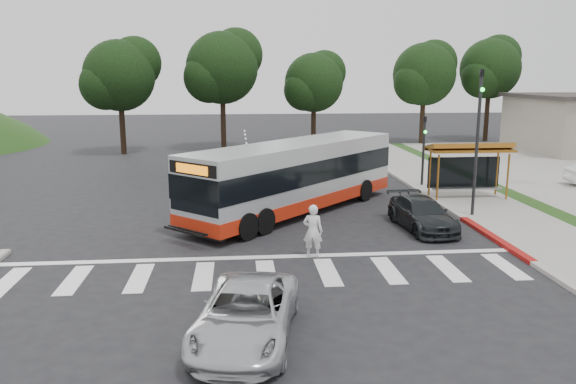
{
  "coord_description": "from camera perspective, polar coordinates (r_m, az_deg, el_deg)",
  "views": [
    {
      "loc": [
        -0.85,
        -22.08,
        6.28
      ],
      "look_at": [
        1.17,
        0.13,
        1.6
      ],
      "focal_mm": 35.0,
      "sensor_mm": 36.0,
      "label": 1
    }
  ],
  "objects": [
    {
      "name": "tree_ne_a",
      "position": [
        52.92,
        13.75,
        11.64
      ],
      "size": [
        6.16,
        5.74,
        9.3
      ],
      "color": "black",
      "rests_on": "parking_lot"
    },
    {
      "name": "curb_east_red",
      "position": [
        23.21,
        20.21,
        -4.4
      ],
      "size": [
        0.32,
        6.0,
        0.15
      ],
      "primitive_type": "cube",
      "color": "maroon",
      "rests_on": "ground"
    },
    {
      "name": "crosswalk_ladder",
      "position": [
        18.21,
        -2.22,
        -8.3
      ],
      "size": [
        18.0,
        2.6,
        0.01
      ],
      "primitive_type": "cube",
      "color": "silver",
      "rests_on": "ground"
    },
    {
      "name": "transit_bus",
      "position": [
        25.82,
        0.79,
        1.46
      ],
      "size": [
        10.63,
        11.0,
        3.25
      ],
      "primitive_type": null,
      "rotation": [
        0.0,
        0.0,
        -0.76
      ],
      "color": "#B2B4B7",
      "rests_on": "ground"
    },
    {
      "name": "traffic_signal_ne_tall",
      "position": [
        25.9,
        18.74,
        5.91
      ],
      "size": [
        0.18,
        0.37,
        6.5
      ],
      "color": "black",
      "rests_on": "ground"
    },
    {
      "name": "ground",
      "position": [
        22.97,
        -2.88,
        -4.03
      ],
      "size": [
        140.0,
        140.0,
        0.0
      ],
      "primitive_type": "plane",
      "color": "black",
      "rests_on": "ground"
    },
    {
      "name": "curb_east",
      "position": [
        32.25,
        12.69,
        0.46
      ],
      "size": [
        0.3,
        40.0,
        0.15
      ],
      "primitive_type": "cube",
      "color": "#9E9991",
      "rests_on": "ground"
    },
    {
      "name": "pedestrian",
      "position": [
        19.56,
        2.55,
        -3.98
      ],
      "size": [
        0.79,
        0.62,
        1.89
      ],
      "primitive_type": "imported",
      "rotation": [
        0.0,
        0.0,
        2.87
      ],
      "color": "silver",
      "rests_on": "ground"
    },
    {
      "name": "tree_north_a",
      "position": [
        48.16,
        -6.62,
        12.54
      ],
      "size": [
        6.6,
        6.15,
        10.17
      ],
      "color": "black",
      "rests_on": "ground"
    },
    {
      "name": "traffic_signal_ne_short",
      "position": [
        32.53,
        13.63,
        4.8
      ],
      "size": [
        0.18,
        0.37,
        4.0
      ],
      "color": "black",
      "rests_on": "ground"
    },
    {
      "name": "bus_shelter",
      "position": [
        29.83,
        17.88,
        3.71
      ],
      "size": [
        4.2,
        1.6,
        2.86
      ],
      "color": "#8E5517",
      "rests_on": "sidewalk_east"
    },
    {
      "name": "tree_north_c",
      "position": [
        47.03,
        -16.66,
        11.38
      ],
      "size": [
        6.16,
        5.74,
        9.3
      ],
      "color": "black",
      "rests_on": "ground"
    },
    {
      "name": "silver_suv_south",
      "position": [
        13.76,
        -4.29,
        -12.26
      ],
      "size": [
        3.07,
        5.13,
        1.33
      ],
      "primitive_type": "imported",
      "rotation": [
        0.0,
        0.0,
        -0.19
      ],
      "color": "#B8BABE",
      "rests_on": "ground"
    },
    {
      "name": "tree_north_b",
      "position": [
        50.62,
        2.72,
        11.13
      ],
      "size": [
        5.72,
        5.33,
        8.43
      ],
      "color": "black",
      "rests_on": "ground"
    },
    {
      "name": "dark_sedan",
      "position": [
        23.82,
        13.47,
        -2.18
      ],
      "size": [
        2.17,
        4.54,
        1.28
      ],
      "primitive_type": "imported",
      "rotation": [
        0.0,
        0.0,
        0.09
      ],
      "color": "black",
      "rests_on": "ground"
    },
    {
      "name": "tree_ne_b",
      "position": [
        57.37,
        19.89,
        11.8
      ],
      "size": [
        6.16,
        5.74,
        10.02
      ],
      "color": "black",
      "rests_on": "ground"
    },
    {
      "name": "sidewalk_east",
      "position": [
        32.92,
        16.01,
        0.49
      ],
      "size": [
        4.0,
        40.0,
        0.12
      ],
      "primitive_type": "cube",
      "color": "gray",
      "rests_on": "ground"
    }
  ]
}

